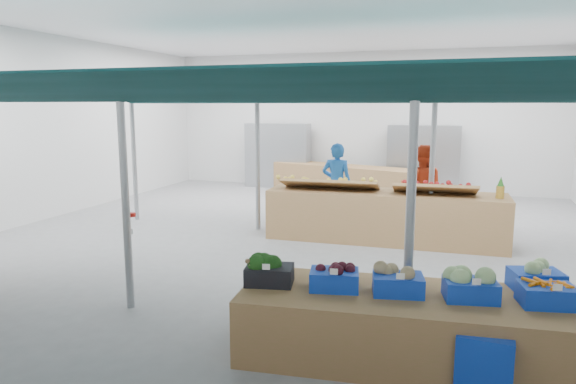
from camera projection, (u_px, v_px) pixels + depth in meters
name	position (u px, v px, depth m)	size (l,w,h in m)	color
floor	(296.00, 238.00, 10.11)	(13.00, 13.00, 0.00)	slate
hall	(316.00, 103.00, 11.01)	(13.00, 13.00, 13.00)	silver
pole_grid	(309.00, 156.00, 7.94)	(10.00, 4.60, 3.00)	gray
awnings	(309.00, 93.00, 7.78)	(9.50, 7.08, 0.30)	#092828
back_shelving_left	(278.00, 156.00, 16.33)	(2.00, 0.50, 2.00)	#B23F33
back_shelving_right	(423.00, 161.00, 14.94)	(2.00, 0.50, 2.00)	#B23F33
veg_counter	(416.00, 328.00, 5.23)	(3.59, 1.20, 0.70)	olive
fruit_counter	(384.00, 216.00, 9.86)	(4.48, 1.07, 0.96)	olive
far_counter	(346.00, 180.00, 15.10)	(4.67, 0.93, 0.84)	olive
crate_stack	(484.00, 364.00, 4.61)	(0.49, 0.34, 0.58)	#1038B2
vendor_left	(337.00, 184.00, 11.19)	(0.65, 0.43, 1.79)	#1955A4
vendor_right	(421.00, 188.00, 10.64)	(0.87, 0.68, 1.79)	#B53216
crate_broccoli	(269.00, 270.00, 5.48)	(0.56, 0.45, 0.35)	black
crate_beets	(334.00, 277.00, 5.33)	(0.56, 0.45, 0.29)	#1038B2
crate_celeriac	(398.00, 280.00, 5.19)	(0.56, 0.45, 0.31)	#1038B2
crate_cabbage	(471.00, 284.00, 5.04)	(0.56, 0.45, 0.35)	#1038B2
crate_carrots	(547.00, 294.00, 4.89)	(0.56, 0.45, 0.29)	#1038B2
sparrow	(252.00, 264.00, 5.38)	(0.12, 0.09, 0.11)	brown
pole_ribbon	(131.00, 216.00, 7.06)	(0.12, 0.12, 0.28)	#B4130C
apple_heap_yellow	(329.00, 182.00, 9.95)	(1.94, 0.82, 0.27)	#997247
apple_heap_red	(435.00, 186.00, 9.40)	(1.54, 0.79, 0.27)	#997247
pineapple	(500.00, 188.00, 9.08)	(0.14, 0.14, 0.39)	#8C6019
crate_extra	(536.00, 276.00, 5.32)	(0.58, 0.48, 0.32)	#1038B2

